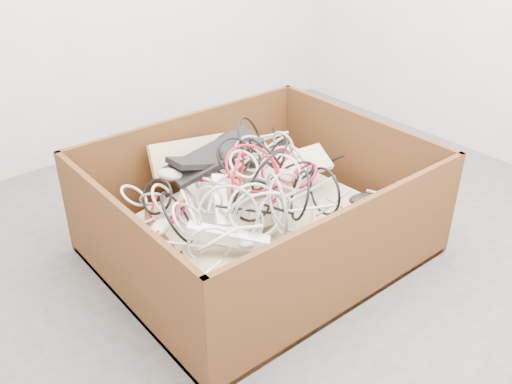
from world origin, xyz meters
TOP-DOWN VIEW (x-y plane):
  - ground at (0.00, 0.00)m, footprint 3.00×3.00m
  - cardboard_box at (-0.25, 0.06)m, footprint 1.33×1.11m
  - keyboard_pile at (-0.22, 0.11)m, footprint 1.02×1.00m
  - mice_scatter at (-0.30, -0.01)m, footprint 0.96×0.62m
  - power_strip_left at (-0.47, 0.01)m, footprint 0.19×0.27m
  - power_strip_right at (-0.56, -0.16)m, footprint 0.27×0.26m
  - vga_plug at (0.05, 0.02)m, footprint 0.06×0.06m
  - cable_tangle at (-0.34, 0.00)m, footprint 1.17×0.93m

SIDE VIEW (x-z plane):
  - ground at x=0.00m, z-range 0.00..0.00m
  - cardboard_box at x=-0.25m, z-range -0.13..0.39m
  - keyboard_pile at x=-0.22m, z-range 0.07..0.49m
  - power_strip_right at x=-0.56m, z-range 0.28..0.39m
  - vga_plug at x=0.05m, z-range 0.32..0.35m
  - mice_scatter at x=-0.30m, z-range 0.27..0.46m
  - power_strip_left at x=-0.47m, z-range 0.32..0.44m
  - cable_tangle at x=-0.34m, z-range 0.20..0.62m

